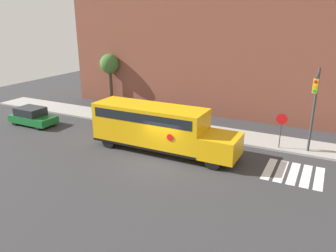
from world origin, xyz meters
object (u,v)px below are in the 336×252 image
(school_bus, at_px, (157,126))
(traffic_light, at_px, (314,102))
(stop_sign, at_px, (281,126))
(parked_car, at_px, (32,116))
(tree_near_sidewalk, at_px, (110,65))

(school_bus, bearing_deg, traffic_light, 19.99)
(school_bus, relative_size, stop_sign, 3.88)
(school_bus, bearing_deg, stop_sign, 27.53)
(parked_car, bearing_deg, stop_sign, 10.63)
(parked_car, xyz_separation_m, stop_sign, (19.78, 3.71, 1.02))
(school_bus, relative_size, tree_near_sidewalk, 1.94)
(stop_sign, distance_m, traffic_light, 2.80)
(parked_car, bearing_deg, tree_near_sidewalk, 78.36)
(school_bus, xyz_separation_m, tree_near_sidewalk, (-10.44, 9.01, 2.32))
(school_bus, distance_m, stop_sign, 8.48)
(tree_near_sidewalk, bearing_deg, parked_car, -101.64)
(school_bus, height_order, parked_car, school_bus)
(traffic_light, bearing_deg, stop_sign, 164.68)
(tree_near_sidewalk, bearing_deg, traffic_light, -15.78)
(school_bus, distance_m, traffic_light, 10.18)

